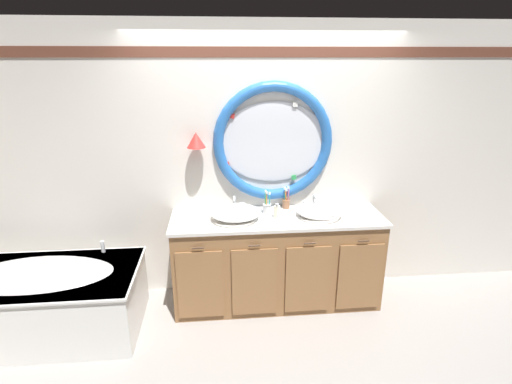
% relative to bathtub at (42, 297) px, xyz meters
% --- Properties ---
extents(ground_plane, '(14.00, 14.00, 0.00)m').
position_rel_bathtub_xyz_m(ground_plane, '(1.98, 0.03, -0.34)').
color(ground_plane, gray).
extents(back_wall_assembly, '(6.40, 0.26, 2.60)m').
position_rel_bathtub_xyz_m(back_wall_assembly, '(1.98, 0.61, 0.98)').
color(back_wall_assembly, silver).
rests_on(back_wall_assembly, ground_plane).
extents(vanity_counter, '(1.96, 0.62, 0.89)m').
position_rel_bathtub_xyz_m(vanity_counter, '(2.06, 0.29, 0.10)').
color(vanity_counter, olive).
rests_on(vanity_counter, ground_plane).
extents(bathtub, '(1.63, 0.87, 0.67)m').
position_rel_bathtub_xyz_m(bathtub, '(0.00, 0.00, 0.00)').
color(bathtub, white).
rests_on(bathtub, ground_plane).
extents(sink_basin_left, '(0.45, 0.45, 0.13)m').
position_rel_bathtub_xyz_m(sink_basin_left, '(1.67, 0.26, 0.61)').
color(sink_basin_left, white).
rests_on(sink_basin_left, vanity_counter).
extents(sink_basin_right, '(0.42, 0.42, 0.10)m').
position_rel_bathtub_xyz_m(sink_basin_right, '(2.44, 0.26, 0.59)').
color(sink_basin_right, white).
rests_on(sink_basin_right, vanity_counter).
extents(faucet_set_left, '(0.21, 0.11, 0.14)m').
position_rel_bathtub_xyz_m(faucet_set_left, '(1.67, 0.50, 0.60)').
color(faucet_set_left, silver).
rests_on(faucet_set_left, vanity_counter).
extents(faucet_set_right, '(0.23, 0.14, 0.13)m').
position_rel_bathtub_xyz_m(faucet_set_right, '(2.44, 0.49, 0.60)').
color(faucet_set_right, silver).
rests_on(faucet_set_right, vanity_counter).
extents(toothbrush_holder_left, '(0.08, 0.08, 0.22)m').
position_rel_bathtub_xyz_m(toothbrush_holder_left, '(1.97, 0.38, 0.60)').
color(toothbrush_holder_left, silver).
rests_on(toothbrush_holder_left, vanity_counter).
extents(toothbrush_holder_right, '(0.08, 0.08, 0.22)m').
position_rel_bathtub_xyz_m(toothbrush_holder_right, '(2.17, 0.50, 0.60)').
color(toothbrush_holder_right, '#996647').
rests_on(toothbrush_holder_right, vanity_counter).
extents(soap_dispenser, '(0.05, 0.06, 0.14)m').
position_rel_bathtub_xyz_m(soap_dispenser, '(2.05, 0.27, 0.60)').
color(soap_dispenser, '#EFE5C6').
rests_on(soap_dispenser, vanity_counter).
extents(folded_hand_towel, '(0.15, 0.11, 0.03)m').
position_rel_bathtub_xyz_m(folded_hand_towel, '(1.26, 0.18, 0.56)').
color(folded_hand_towel, white).
rests_on(folded_hand_towel, vanity_counter).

